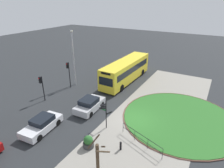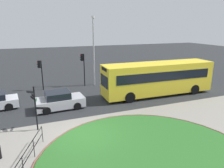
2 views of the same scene
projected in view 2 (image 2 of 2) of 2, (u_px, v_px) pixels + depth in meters
The scene contains 11 objects.
ground at pixel (85, 136), 13.24m from camera, with size 120.00×120.00×0.00m, color #282B2D.
sidewalk_paving at pixel (92, 150), 11.76m from camera, with size 32.00×8.71×0.02m, color gray.
grass_island at pixel (152, 163), 10.52m from camera, with size 11.62×11.62×0.10m, color #2D6B28.
grass_kerb_ring at pixel (152, 163), 10.52m from camera, with size 11.93×11.93×0.11m, color brown.
signpost_directional at pixel (35, 105), 13.60m from camera, with size 1.07×0.93×3.04m.
railing_grass_edge at pixel (28, 154), 10.21m from camera, with size 1.55×4.23×1.04m.
bus_yellow at pixel (158, 78), 20.81m from camera, with size 11.29×2.84×3.22m.
car_near_lane at pixel (60, 101), 17.49m from camera, with size 4.04×2.10×1.47m.
traffic_light_near at pixel (83, 63), 23.56m from camera, with size 0.49×0.28×3.72m.
traffic_light_far at pixel (40, 68), 22.22m from camera, with size 0.49×0.29×3.21m.
lamppost_tall at pixel (94, 49), 23.67m from camera, with size 0.32×0.32×7.78m.
Camera 2 is at (-2.71, -11.70, 6.70)m, focal length 33.67 mm.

